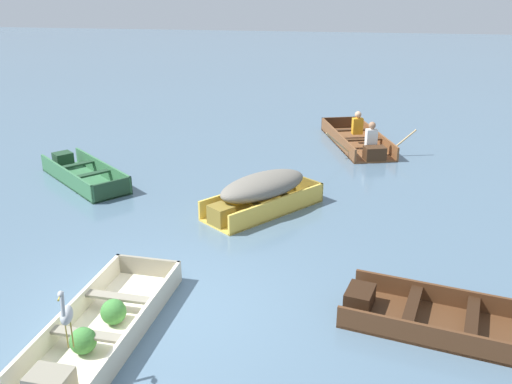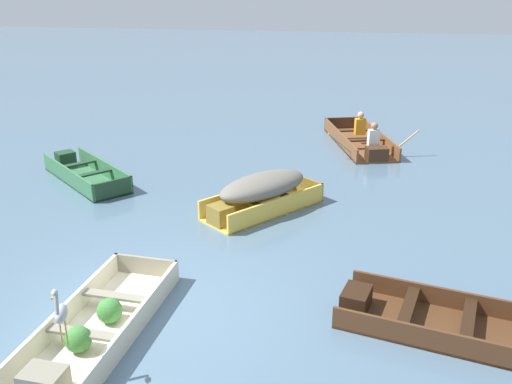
{
  "view_description": "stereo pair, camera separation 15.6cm",
  "coord_description": "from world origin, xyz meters",
  "px_view_note": "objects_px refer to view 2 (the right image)",
  "views": [
    {
      "loc": [
        2.43,
        -6.62,
        4.46
      ],
      "look_at": [
        0.84,
        3.85,
        0.35
      ],
      "focal_mm": 40.0,
      "sensor_mm": 36.0,
      "label": 1
    },
    {
      "loc": [
        2.58,
        -6.59,
        4.46
      ],
      "look_at": [
        0.84,
        3.85,
        0.35
      ],
      "focal_mm": 40.0,
      "sensor_mm": 36.0,
      "label": 2
    }
  ],
  "objects_px": {
    "skiff_yellow_mid_moored": "(262,191)",
    "rowboat_wooden_brown_with_crew": "(362,140)",
    "heron_on_dinghy": "(60,312)",
    "skiff_dark_varnish_far_moored": "(427,319)",
    "dinghy_cream_foreground": "(96,327)",
    "skiff_green_near_moored": "(84,173)"
  },
  "relations": [
    {
      "from": "heron_on_dinghy",
      "to": "skiff_yellow_mid_moored",
      "type": "bearing_deg",
      "value": 74.05
    },
    {
      "from": "skiff_yellow_mid_moored",
      "to": "skiff_dark_varnish_far_moored",
      "type": "relative_size",
      "value": 0.92
    },
    {
      "from": "skiff_green_near_moored",
      "to": "heron_on_dinghy",
      "type": "bearing_deg",
      "value": -66.28
    },
    {
      "from": "skiff_dark_varnish_far_moored",
      "to": "heron_on_dinghy",
      "type": "distance_m",
      "value": 4.68
    },
    {
      "from": "dinghy_cream_foreground",
      "to": "skiff_green_near_moored",
      "type": "bearing_deg",
      "value": 116.58
    },
    {
      "from": "skiff_yellow_mid_moored",
      "to": "rowboat_wooden_brown_with_crew",
      "type": "xyz_separation_m",
      "value": [
        1.98,
        4.82,
        -0.25
      ]
    },
    {
      "from": "rowboat_wooden_brown_with_crew",
      "to": "heron_on_dinghy",
      "type": "bearing_deg",
      "value": -109.04
    },
    {
      "from": "skiff_yellow_mid_moored",
      "to": "heron_on_dinghy",
      "type": "height_order",
      "value": "heron_on_dinghy"
    },
    {
      "from": "skiff_green_near_moored",
      "to": "skiff_yellow_mid_moored",
      "type": "height_order",
      "value": "skiff_yellow_mid_moored"
    },
    {
      "from": "skiff_yellow_mid_moored",
      "to": "rowboat_wooden_brown_with_crew",
      "type": "relative_size",
      "value": 0.72
    },
    {
      "from": "skiff_green_near_moored",
      "to": "rowboat_wooden_brown_with_crew",
      "type": "bearing_deg",
      "value": 30.23
    },
    {
      "from": "rowboat_wooden_brown_with_crew",
      "to": "dinghy_cream_foreground",
      "type": "bearing_deg",
      "value": -110.41
    },
    {
      "from": "skiff_yellow_mid_moored",
      "to": "dinghy_cream_foreground",
      "type": "bearing_deg",
      "value": -108.35
    },
    {
      "from": "skiff_dark_varnish_far_moored",
      "to": "rowboat_wooden_brown_with_crew",
      "type": "bearing_deg",
      "value": 95.64
    },
    {
      "from": "skiff_dark_varnish_far_moored",
      "to": "skiff_green_near_moored",
      "type": "bearing_deg",
      "value": 146.56
    },
    {
      "from": "dinghy_cream_foreground",
      "to": "skiff_dark_varnish_far_moored",
      "type": "distance_m",
      "value": 4.39
    },
    {
      "from": "skiff_green_near_moored",
      "to": "skiff_dark_varnish_far_moored",
      "type": "relative_size",
      "value": 0.97
    },
    {
      "from": "heron_on_dinghy",
      "to": "rowboat_wooden_brown_with_crew",
      "type": "bearing_deg",
      "value": 70.96
    },
    {
      "from": "skiff_green_near_moored",
      "to": "heron_on_dinghy",
      "type": "relative_size",
      "value": 3.19
    },
    {
      "from": "skiff_yellow_mid_moored",
      "to": "rowboat_wooden_brown_with_crew",
      "type": "distance_m",
      "value": 5.22
    },
    {
      "from": "skiff_dark_varnish_far_moored",
      "to": "skiff_yellow_mid_moored",
      "type": "bearing_deg",
      "value": 128.43
    },
    {
      "from": "skiff_yellow_mid_moored",
      "to": "skiff_dark_varnish_far_moored",
      "type": "xyz_separation_m",
      "value": [
        2.8,
        -3.53,
        -0.33
      ]
    }
  ]
}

